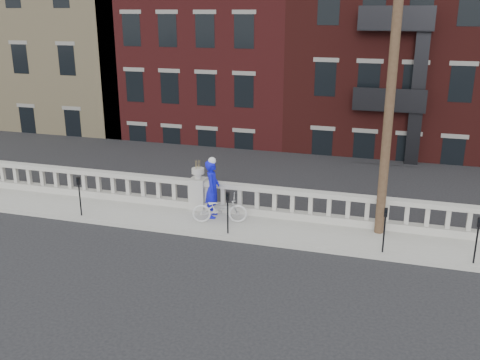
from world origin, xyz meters
name	(u,v)px	position (x,y,z in m)	size (l,w,h in m)	color
ground	(150,260)	(0.00, 0.00, 0.00)	(120.00, 120.00, 0.00)	black
sidewalk	(189,220)	(0.00, 3.00, 0.07)	(32.00, 2.20, 0.15)	#9B9A90
balustrade	(199,195)	(0.00, 3.95, 0.64)	(28.00, 0.34, 1.03)	#9B9A90
planter_pedestal	(198,190)	(0.00, 3.95, 0.83)	(0.55, 0.55, 1.76)	#9B9A90
lower_level	(310,76)	(0.56, 23.04, 2.63)	(80.00, 44.00, 20.80)	#605E59
utility_pole	(393,69)	(6.20, 3.60, 5.24)	(1.60, 0.28, 10.00)	#422D1E
parking_meter_b	(79,192)	(-3.59, 2.15, 1.00)	(0.10, 0.09, 1.36)	black
parking_meter_c	(228,208)	(1.67, 2.15, 1.00)	(0.10, 0.09, 1.36)	black
parking_meter_d	(385,225)	(6.38, 2.15, 1.00)	(0.10, 0.09, 1.36)	black
parking_meter_e	(477,235)	(8.83, 2.15, 1.00)	(0.10, 0.09, 1.36)	black
bicycle	(220,209)	(1.13, 2.95, 0.62)	(0.63, 1.80, 0.95)	silver
cyclist	(212,189)	(0.73, 3.38, 1.13)	(0.72, 0.47, 1.97)	#0D0FCD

